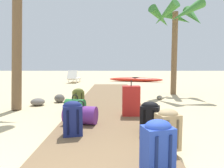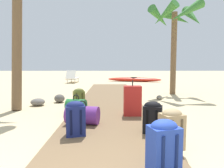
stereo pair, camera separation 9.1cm
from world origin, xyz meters
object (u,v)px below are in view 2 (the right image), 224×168
Objects in this scene: duffel_bag_purple at (82,115)px; backpack_black at (153,116)px; backpack_blue at (164,146)px; backpack_olive at (79,97)px; suitcase_red at (132,101)px; palm_tree_far_right at (176,22)px; lounge_chair at (73,78)px; backpack_tan at (172,128)px; backpack_navy at (75,117)px; kayak at (134,79)px; duffel_bag_green at (76,105)px.

duffel_bag_purple is 1.27× the size of backpack_black.
backpack_blue reaches higher than backpack_olive.
palm_tree_far_right is at bearing 60.67° from suitcase_red.
duffel_bag_purple is at bearing -125.50° from palm_tree_far_right.
lounge_chair is (-5.02, 5.07, -2.52)m from palm_tree_far_right.
backpack_blue is 1.06× the size of backpack_tan.
palm_tree_far_right reaches higher than suitcase_red.
lounge_chair is (-1.90, 10.06, -0.05)m from backpack_navy.
backpack_blue is 3.67m from backpack_olive.
backpack_blue is at bearing -59.10° from duffel_bag_purple.
palm_tree_far_right is at bearing 57.91° from backpack_navy.
suitcase_red is at bearing -96.81° from kayak.
duffel_bag_purple is 1.20× the size of backpack_navy.
suitcase_red is 9.69m from kayak.
backpack_black is 1.19m from suitcase_red.
duffel_bag_purple is 1.22m from suitcase_red.
backpack_black reaches higher than duffel_bag_green.
suitcase_red is 9.26m from lounge_chair.
backpack_olive is (-0.31, 1.59, 0.08)m from duffel_bag_purple.
lounge_chair is at bearing 134.74° from palm_tree_far_right.
backpack_black is 1.29m from backpack_blue.
backpack_navy is (-1.04, -1.28, -0.04)m from suitcase_red.
suitcase_red is 1.41× the size of backpack_navy.
duffel_bag_purple is at bearing -147.79° from suitcase_red.
backpack_blue is at bearing -46.65° from backpack_navy.
duffel_bag_green is (-1.52, 1.52, -0.12)m from backpack_black.
lounge_chair is at bearing 101.62° from backpack_olive.
backpack_blue is at bearing -113.14° from backpack_tan.
backpack_tan is at bearing -72.80° from lounge_chair.
lounge_chair reaches higher than duffel_bag_green.
duffel_bag_purple is 1.78m from backpack_tan.
lounge_chair is at bearing 107.20° from backpack_tan.
duffel_bag_green is 0.60m from backpack_olive.
backpack_olive is at bearing -78.38° from lounge_chair.
backpack_navy reaches higher than backpack_olive.
backpack_tan is (0.33, -1.80, -0.04)m from suitcase_red.
backpack_tan is at bearing -94.08° from kayak.
backpack_navy is 0.36× the size of lounge_chair.
suitcase_red is 0.22× the size of palm_tree_far_right.
palm_tree_far_right is at bearing -45.26° from lounge_chair.
backpack_navy reaches higher than duffel_bag_green.
backpack_navy is at bearing -174.87° from backpack_black.
kayak is at bearing 83.19° from suitcase_red.
backpack_tan is (0.28, 0.65, -0.02)m from backpack_blue.
backpack_black is 10.83m from kayak.
backpack_black is 2.15m from duffel_bag_green.
duffel_bag_green is at bearing 127.34° from backpack_tan.
backpack_navy is 1.02× the size of backpack_tan.
backpack_tan is 0.15× the size of palm_tree_far_right.
palm_tree_far_right is at bearing 44.70° from duffel_bag_green.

